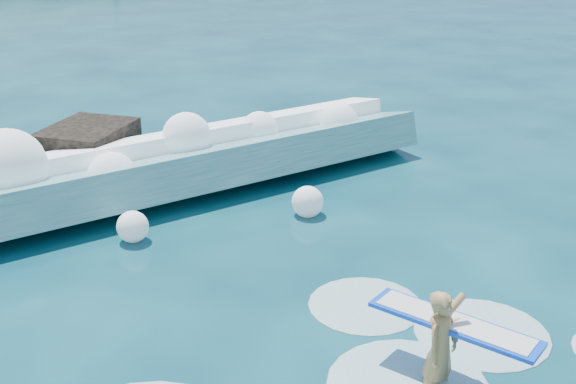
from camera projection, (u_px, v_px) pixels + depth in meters
name	position (u px, v px, depth m)	size (l,w,h in m)	color
ground	(281.00, 310.00, 12.38)	(200.00, 200.00, 0.00)	#072D3F
breaking_wave	(69.00, 188.00, 16.24)	(18.45, 2.85, 1.59)	teal
surfer_with_board	(444.00, 344.00, 10.25)	(1.35, 2.99, 1.83)	#A67E4D
wave_spray	(12.00, 181.00, 15.28)	(15.51, 4.61, 2.12)	white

